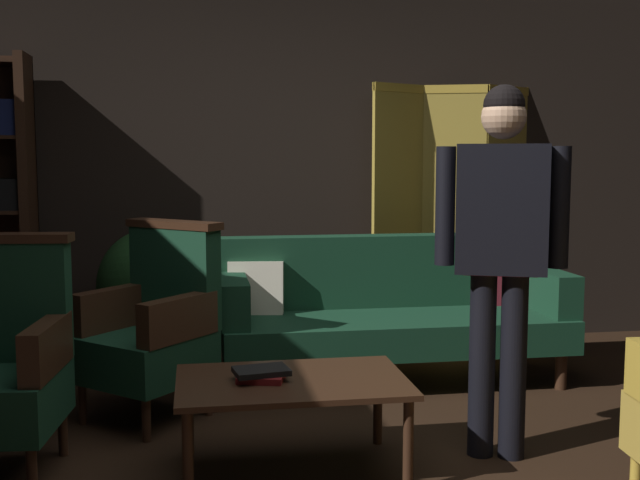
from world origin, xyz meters
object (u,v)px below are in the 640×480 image
(potted_plant, at_px, (147,291))
(book_red_leather, at_px, (261,377))
(velvet_couch, at_px, (390,307))
(armchair_wing_right, at_px, (154,326))
(coffee_table, at_px, (292,389))
(folding_screen, at_px, (453,211))
(standing_figure, at_px, (501,237))
(book_black_cloth, at_px, (261,371))

(potted_plant, xyz_separation_m, book_red_leather, (0.58, -1.71, -0.10))
(velvet_couch, xyz_separation_m, armchair_wing_right, (-1.42, -0.51, 0.04))
(velvet_couch, distance_m, coffee_table, 1.57)
(folding_screen, xyz_separation_m, standing_figure, (-0.51, -2.15, 0.04))
(armchair_wing_right, bearing_deg, potted_plant, 95.82)
(coffee_table, bearing_deg, velvet_couch, 59.84)
(potted_plant, relative_size, book_black_cloth, 3.96)
(coffee_table, bearing_deg, book_black_cloth, 178.35)
(armchair_wing_right, bearing_deg, book_red_leather, -59.54)
(armchair_wing_right, xyz_separation_m, potted_plant, (-0.09, 0.86, 0.04))
(armchair_wing_right, height_order, potted_plant, armchair_wing_right)
(coffee_table, relative_size, armchair_wing_right, 0.96)
(folding_screen, distance_m, coffee_table, 2.70)
(folding_screen, height_order, coffee_table, folding_screen)
(velvet_couch, relative_size, book_red_leather, 10.88)
(standing_figure, distance_m, potted_plant, 2.42)
(armchair_wing_right, bearing_deg, velvet_couch, 19.63)
(velvet_couch, bearing_deg, book_black_cloth, -124.27)
(armchair_wing_right, height_order, book_black_cloth, armchair_wing_right)
(book_red_leather, xyz_separation_m, book_black_cloth, (0.00, 0.00, 0.03))
(potted_plant, xyz_separation_m, book_black_cloth, (0.58, -1.71, -0.07))
(coffee_table, height_order, standing_figure, standing_figure)
(velvet_couch, distance_m, armchair_wing_right, 1.51)
(velvet_couch, height_order, coffee_table, velvet_couch)
(armchair_wing_right, distance_m, book_black_cloth, 0.98)
(armchair_wing_right, xyz_separation_m, book_black_cloth, (0.50, -0.85, -0.03))
(armchair_wing_right, relative_size, book_black_cloth, 4.48)
(velvet_couch, bearing_deg, coffee_table, -120.16)
(armchair_wing_right, distance_m, book_red_leather, 0.98)
(potted_plant, bearing_deg, book_red_leather, -71.07)
(folding_screen, xyz_separation_m, book_black_cloth, (-1.60, -2.18, -0.52))
(potted_plant, height_order, book_red_leather, potted_plant)
(standing_figure, bearing_deg, book_red_leather, -178.46)
(book_red_leather, distance_m, book_black_cloth, 0.03)
(book_black_cloth, bearing_deg, potted_plant, 108.93)
(folding_screen, relative_size, book_red_leather, 9.75)
(folding_screen, xyz_separation_m, velvet_couch, (-0.68, -0.83, -0.53))
(velvet_couch, relative_size, coffee_table, 2.12)
(coffee_table, height_order, armchair_wing_right, armchair_wing_right)
(standing_figure, distance_m, book_black_cloth, 1.23)
(velvet_couch, xyz_separation_m, book_black_cloth, (-0.92, -1.35, 0.01))
(potted_plant, bearing_deg, velvet_couch, -13.24)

